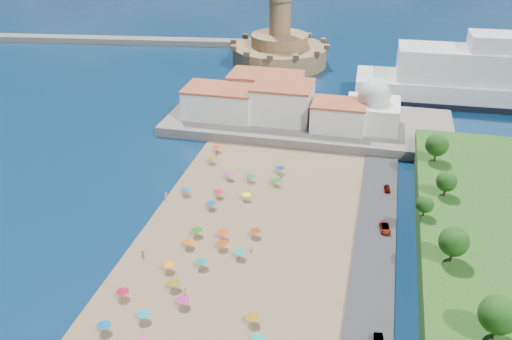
# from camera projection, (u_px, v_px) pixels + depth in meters

# --- Properties ---
(ground) EXTENTS (700.00, 700.00, 0.00)m
(ground) POSITION_uv_depth(u_px,v_px,m) (212.00, 253.00, 122.43)
(ground) COLOR #071938
(ground) RESTS_ON ground
(terrace) EXTENTS (90.00, 36.00, 3.00)m
(terrace) POSITION_uv_depth(u_px,v_px,m) (308.00, 123.00, 182.85)
(terrace) COLOR #59544C
(terrace) RESTS_ON ground
(jetty) EXTENTS (18.00, 70.00, 2.40)m
(jetty) POSITION_uv_depth(u_px,v_px,m) (264.00, 84.00, 217.67)
(jetty) COLOR #59544C
(jetty) RESTS_ON ground
(breakwater) EXTENTS (199.03, 34.77, 2.60)m
(breakwater) POSITION_uv_depth(u_px,v_px,m) (87.00, 40.00, 276.18)
(breakwater) COLOR #59544C
(breakwater) RESTS_ON ground
(waterfront_buildings) EXTENTS (57.00, 29.00, 11.00)m
(waterfront_buildings) POSITION_uv_depth(u_px,v_px,m) (269.00, 100.00, 183.09)
(waterfront_buildings) COLOR silver
(waterfront_buildings) RESTS_ON terrace
(domed_building) EXTENTS (16.00, 16.00, 15.00)m
(domed_building) POSITION_uv_depth(u_px,v_px,m) (373.00, 108.00, 173.67)
(domed_building) COLOR silver
(domed_building) RESTS_ON terrace
(fortress) EXTENTS (40.00, 40.00, 32.40)m
(fortress) POSITION_uv_depth(u_px,v_px,m) (279.00, 49.00, 241.08)
(fortress) COLOR olive
(fortress) RESTS_ON ground
(beach_parasols) EXTENTS (32.94, 116.74, 2.20)m
(beach_parasols) POSITION_uv_depth(u_px,v_px,m) (185.00, 283.00, 110.16)
(beach_parasols) COLOR gray
(beach_parasols) RESTS_ON beach
(beachgoers) EXTENTS (33.77, 103.69, 1.89)m
(beachgoers) POSITION_uv_depth(u_px,v_px,m) (181.00, 246.00, 122.73)
(beachgoers) COLOR tan
(beachgoers) RESTS_ON beach
(parked_cars) EXTENTS (2.89, 59.38, 1.43)m
(parked_cars) POSITION_uv_depth(u_px,v_px,m) (384.00, 247.00, 122.14)
(parked_cars) COLOR gray
(parked_cars) RESTS_ON promenade
(hillside_trees) EXTENTS (15.04, 108.57, 8.05)m
(hillside_trees) POSITION_uv_depth(u_px,v_px,m) (461.00, 266.00, 101.42)
(hillside_trees) COLOR #382314
(hillside_trees) RESTS_ON hillside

